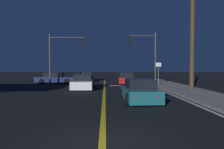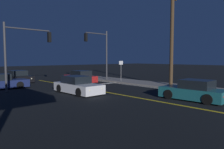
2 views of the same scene
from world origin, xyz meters
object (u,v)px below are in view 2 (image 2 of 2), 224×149
traffic_signal_near_right (99,48)px  utility_pole_right (172,35)px  car_mid_block_teal (194,91)px  street_sign_corner (121,68)px  traffic_signal_far_left (23,46)px  car_side_waiting_black (18,77)px  car_following_oncoming_red (80,77)px  car_far_approaching_white (78,86)px

traffic_signal_near_right → utility_pole_right: 8.66m
car_mid_block_teal → street_sign_corner: 10.96m
car_mid_block_teal → street_sign_corner: street_sign_corner is taller
traffic_signal_near_right → traffic_signal_far_left: (-9.33, -1.40, -0.22)m
traffic_signal_far_left → car_mid_block_teal: bearing=-60.6°
traffic_signal_far_left → street_sign_corner: 10.45m
car_mid_block_teal → car_side_waiting_black: bearing=101.8°
car_following_oncoming_red → car_mid_block_teal: bearing=-89.7°
car_far_approaching_white → traffic_signal_near_right: (6.78, 5.64, 3.38)m
car_mid_block_teal → traffic_signal_near_right: bearing=75.8°
utility_pole_right → traffic_signal_far_left: bearing=149.1°
car_far_approaching_white → car_mid_block_teal: bearing=117.4°
car_following_oncoming_red → car_side_waiting_black: bearing=139.3°
car_far_approaching_white → street_sign_corner: (7.60, 2.84, 1.09)m
utility_pole_right → street_sign_corner: utility_pole_right is taller
traffic_signal_far_left → utility_pole_right: bearing=-30.9°
utility_pole_right → car_mid_block_teal: bearing=-135.8°
car_following_oncoming_red → traffic_signal_near_right: 4.13m
car_side_waiting_black → traffic_signal_near_right: (7.49, -5.54, 3.38)m
car_side_waiting_black → traffic_signal_far_left: bearing=73.8°
car_far_approaching_white → car_mid_block_teal: size_ratio=1.07×
street_sign_corner → car_side_waiting_black: bearing=134.9°
car_mid_block_teal → traffic_signal_near_right: 13.82m
utility_pole_right → street_sign_corner: bearing=104.3°
car_far_approaching_white → car_side_waiting_black: 11.20m
car_following_oncoming_red → traffic_signal_near_right: size_ratio=0.76×
car_mid_block_teal → utility_pole_right: utility_pole_right is taller
traffic_signal_near_right → utility_pole_right: bearing=105.0°
street_sign_corner → utility_pole_right: bearing=-75.7°
car_far_approaching_white → traffic_signal_near_right: 9.45m
car_following_oncoming_red → traffic_signal_far_left: size_ratio=0.82×
traffic_signal_far_left → car_far_approaching_white: bearing=-59.0°
utility_pole_right → street_sign_corner: 6.59m
car_following_oncoming_red → traffic_signal_near_right: bearing=-14.3°
car_far_approaching_white → street_sign_corner: street_sign_corner is taller
utility_pole_right → car_far_approaching_white: bearing=163.5°
car_side_waiting_black → traffic_signal_far_left: (-1.84, -6.94, 3.16)m
traffic_signal_near_right → utility_pole_right: (2.22, -8.30, 1.04)m
traffic_signal_near_right → street_sign_corner: (0.82, -2.80, -2.29)m
traffic_signal_near_right → traffic_signal_far_left: size_ratio=1.08×
car_following_oncoming_red → street_sign_corner: (3.09, -3.47, 1.09)m
car_far_approaching_white → street_sign_corner: size_ratio=1.81×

